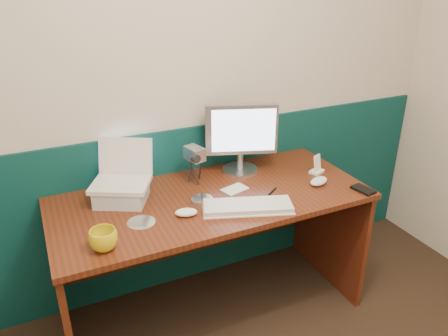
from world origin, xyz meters
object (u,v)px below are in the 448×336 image
camcorder (195,167)px  laptop (118,165)px  keyboard (248,207)px  desk (212,257)px  monitor (240,139)px  mug (103,240)px

camcorder → laptop: bearing=170.6°
laptop → keyboard: (0.53, -0.33, -0.18)m
desk → keyboard: size_ratio=3.79×
desk → monitor: bearing=37.8°
desk → keyboard: bearing=-61.6°
laptop → camcorder: (0.41, 0.04, -0.10)m
desk → mug: (-0.58, -0.24, 0.42)m
desk → monitor: 0.66m
desk → keyboard: keyboard is taller
desk → camcorder: (-0.02, 0.18, 0.47)m
desk → mug: 0.76m
laptop → mug: 0.43m
laptop → mug: laptop is taller
mug → desk: bearing=22.0°
laptop → monitor: monitor is taller
keyboard → desk: bearing=137.9°
desk → laptop: (-0.42, 0.14, 0.57)m
mug → keyboard: bearing=3.4°
mug → camcorder: 0.71m
desk → camcorder: 0.50m
monitor → camcorder: monitor is taller
monitor → keyboard: (-0.16, -0.40, -0.18)m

